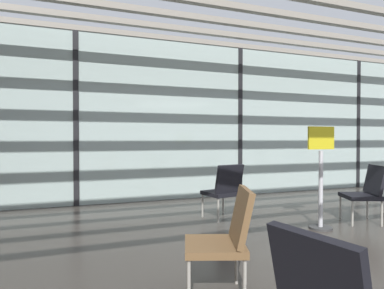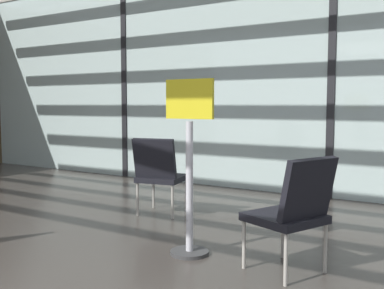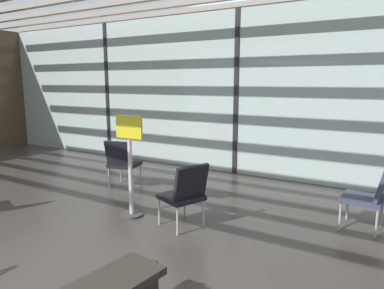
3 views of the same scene
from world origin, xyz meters
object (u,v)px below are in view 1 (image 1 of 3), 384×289
object	(u,v)px
lounge_chair_2	(224,188)
info_sign	(321,181)
parked_airplane	(132,108)
lounge_chair_0	(226,235)
lounge_chair_5	(366,190)

from	to	relation	value
lounge_chair_2	info_sign	world-z (taller)	info_sign
parked_airplane	lounge_chair_2	bearing A→B (deg)	-87.25
parked_airplane	lounge_chair_2	size ratio (longest dim) A/B	12.79
lounge_chair_0	lounge_chair_2	size ratio (longest dim) A/B	1.00
parked_airplane	lounge_chair_0	world-z (taller)	parked_airplane
lounge_chair_0	parked_airplane	bearing A→B (deg)	-165.92
lounge_chair_2	lounge_chair_5	world-z (taller)	same
lounge_chair_0	info_sign	world-z (taller)	info_sign
lounge_chair_2	lounge_chair_5	bearing A→B (deg)	141.34
lounge_chair_2	lounge_chair_5	xyz separation A→B (m)	(1.91, -0.96, 0.00)
parked_airplane	lounge_chair_2	xyz separation A→B (m)	(0.30, -6.19, -1.77)
lounge_chair_5	info_sign	distance (m)	0.90
parked_airplane	info_sign	bearing A→B (deg)	-79.55
info_sign	parked_airplane	bearing A→B (deg)	100.45
lounge_chair_0	lounge_chair_2	distance (m)	2.56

